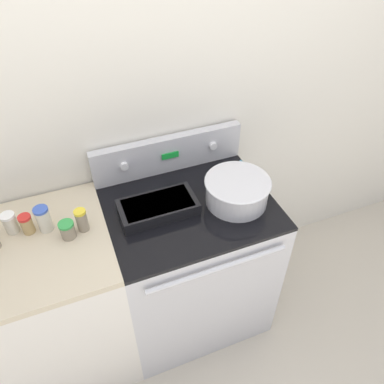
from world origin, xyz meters
The scene contains 13 objects.
ground_plane centered at (0.00, 0.00, 0.00)m, with size 12.00×12.00×0.00m, color beige.
kitchen_wall centered at (0.00, 0.68, 1.25)m, with size 8.00×0.05×2.50m.
stove_range centered at (0.00, 0.32, 0.45)m, with size 0.79×0.68×0.90m.
control_panel centered at (0.00, 0.62, 1.00)m, with size 0.79×0.07×0.20m.
side_counter centered at (-0.71, 0.32, 0.46)m, with size 0.63×0.65×0.92m.
mixing_bowl centered at (0.22, 0.26, 0.98)m, with size 0.31×0.31×0.13m.
casserole_dish centered at (-0.15, 0.33, 0.94)m, with size 0.36×0.18×0.06m.
ladle centered at (0.38, 0.31, 0.94)m, with size 0.08×0.27×0.08m.
spice_jar_yellow_cap centered at (-0.49, 0.34, 0.97)m, with size 0.05×0.05×0.11m.
spice_jar_green_cap centered at (-0.56, 0.32, 0.96)m, with size 0.07×0.07×0.08m.
spice_jar_blue_cap centered at (-0.64, 0.40, 0.98)m, with size 0.06×0.06×0.12m.
spice_jar_red_cap centered at (-0.72, 0.41, 0.96)m, with size 0.05×0.05×0.09m.
spice_jar_white_cap centered at (-0.78, 0.44, 0.96)m, with size 0.06×0.06×0.10m.
Camera 1 is at (-0.47, -0.89, 2.13)m, focal length 35.00 mm.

